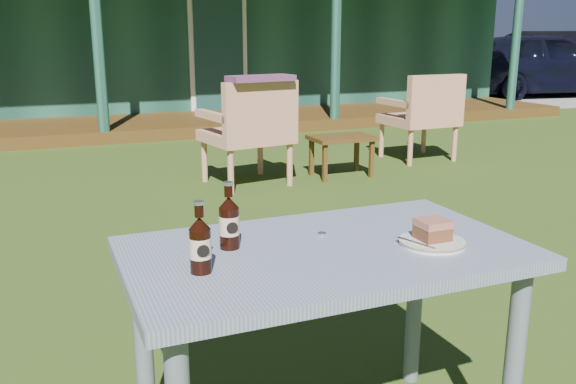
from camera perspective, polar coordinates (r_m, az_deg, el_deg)
name	(u,v)px	position (r m, az deg, el deg)	size (l,w,h in m)	color
ground	(201,279)	(3.52, -8.17, -8.07)	(80.00, 80.00, 0.00)	#334916
pavilion	(72,20)	(12.58, -19.58, 14.88)	(15.80, 8.30, 3.45)	#1C4A39
gravel_strip	(531,91)	(16.27, 21.81, 8.76)	(9.00, 6.00, 0.02)	gray
car_near	(541,64)	(14.90, 22.63, 11.00)	(1.70, 4.23, 1.44)	black
car_far	(556,60)	(17.56, 23.75, 11.25)	(1.52, 4.37, 1.44)	black
cafe_table	(325,278)	(1.88, 3.51, -8.06)	(1.20, 0.70, 0.72)	slate
plate	(432,242)	(1.91, 13.34, -4.56)	(0.20, 0.20, 0.01)	silver
cake_slice	(433,229)	(1.91, 13.38, -3.42)	(0.09, 0.09, 0.06)	brown
fork	(416,243)	(1.87, 11.90, -4.70)	(0.01, 0.14, 0.00)	silver
cola_bottle_near	(229,222)	(1.82, -5.53, -2.81)	(0.06, 0.06, 0.20)	black
cola_bottle_far	(200,244)	(1.64, -8.21, -4.87)	(0.06, 0.06, 0.20)	black
bottle_cap	(322,234)	(1.95, 3.19, -3.94)	(0.03, 0.03, 0.01)	silver
armchair_left	(251,127)	(5.51, -3.50, 6.08)	(0.81, 0.77, 0.96)	tan
armchair_right	(424,112)	(6.81, 12.63, 7.28)	(0.72, 0.68, 0.94)	tan
floral_throw	(261,78)	(5.29, -2.57, 10.59)	(0.58, 0.23, 0.05)	#643257
side_table	(342,142)	(5.92, 5.05, 4.70)	(0.60, 0.40, 0.40)	#4A3012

